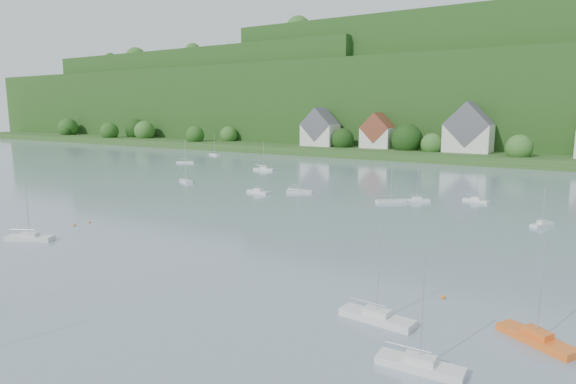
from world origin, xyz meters
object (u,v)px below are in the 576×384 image
(near_sailboat_4, at_px, (377,316))
(near_sailboat_5, at_px, (536,338))
(near_sailboat_6, at_px, (30,237))
(near_sailboat_3, at_px, (420,364))

(near_sailboat_4, distance_m, near_sailboat_5, 12.58)
(near_sailboat_5, distance_m, near_sailboat_6, 64.05)
(near_sailboat_4, xyz_separation_m, near_sailboat_6, (-51.71, -0.91, -0.00))
(near_sailboat_3, height_order, near_sailboat_6, near_sailboat_6)
(near_sailboat_4, bearing_deg, near_sailboat_3, -41.34)
(near_sailboat_4, xyz_separation_m, near_sailboat_5, (12.22, 2.98, -0.01))
(near_sailboat_3, distance_m, near_sailboat_5, 11.08)
(near_sailboat_3, bearing_deg, near_sailboat_6, 172.85)
(near_sailboat_3, relative_size, near_sailboat_6, 0.93)
(near_sailboat_3, height_order, near_sailboat_4, near_sailboat_4)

